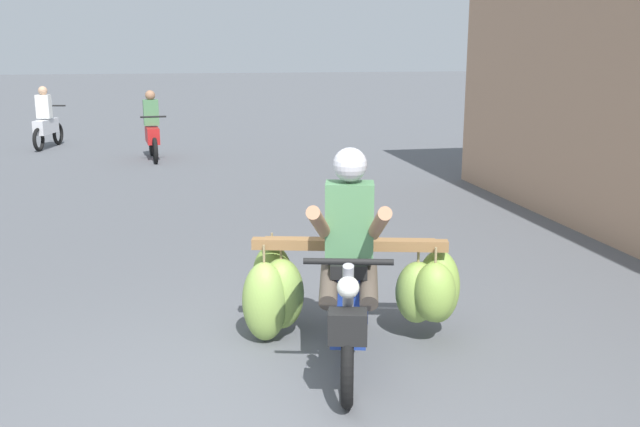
{
  "coord_description": "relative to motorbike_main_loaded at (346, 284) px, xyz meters",
  "views": [
    {
      "loc": [
        -0.42,
        -3.88,
        2.26
      ],
      "look_at": [
        0.76,
        1.77,
        0.9
      ],
      "focal_mm": 39.9,
      "sensor_mm": 36.0,
      "label": 1
    }
  ],
  "objects": [
    {
      "name": "motorbike_main_loaded",
      "position": [
        0.0,
        0.0,
        0.0
      ],
      "size": [
        1.78,
        1.93,
        1.58
      ],
      "color": "black",
      "rests_on": "ground"
    },
    {
      "name": "motorbike_distant_ahead_left",
      "position": [
        -1.64,
        9.94,
        0.06
      ],
      "size": [
        0.5,
        1.62,
        1.4
      ],
      "color": "black",
      "rests_on": "ground"
    },
    {
      "name": "motorbike_distant_ahead_right",
      "position": [
        -4.02,
        12.05,
        0.06
      ],
      "size": [
        0.61,
        1.59,
        1.4
      ],
      "color": "black",
      "rests_on": "ground"
    }
  ]
}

